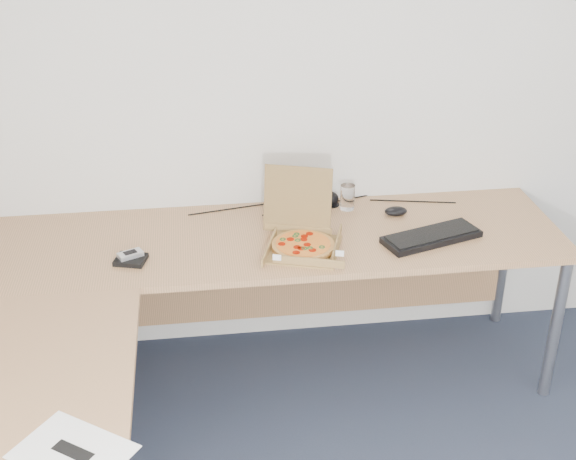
{
  "coord_description": "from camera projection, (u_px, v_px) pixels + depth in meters",
  "views": [
    {
      "loc": [
        -0.82,
        -1.53,
        2.29
      ],
      "look_at": [
        -0.45,
        1.28,
        0.82
      ],
      "focal_mm": 48.6,
      "sensor_mm": 36.0,
      "label": 1
    }
  ],
  "objects": [
    {
      "name": "phone",
      "position": [
        130.0,
        254.0,
        3.14
      ],
      "size": [
        0.11,
        0.09,
        0.02
      ],
      "primitive_type": "cube",
      "rotation": [
        0.0,
        0.0,
        0.44
      ],
      "color": "#B2B5BA",
      "rests_on": "wallet"
    },
    {
      "name": "wallet",
      "position": [
        131.0,
        260.0,
        3.14
      ],
      "size": [
        0.14,
        0.13,
        0.02
      ],
      "primitive_type": "cube",
      "rotation": [
        0.0,
        0.0,
        -0.27
      ],
      "color": "black",
      "rests_on": "desk"
    },
    {
      "name": "dome_speaker",
      "position": [
        331.0,
        198.0,
        3.6
      ],
      "size": [
        0.08,
        0.08,
        0.07
      ],
      "primitive_type": "ellipsoid",
      "color": "black",
      "rests_on": "desk"
    },
    {
      "name": "desk",
      "position": [
        200.0,
        301.0,
        2.94
      ],
      "size": [
        2.5,
        2.2,
        0.73
      ],
      "color": "tan",
      "rests_on": "ground"
    },
    {
      "name": "mouse",
      "position": [
        396.0,
        211.0,
        3.52
      ],
      "size": [
        0.11,
        0.07,
        0.04
      ],
      "primitive_type": "ellipsoid",
      "rotation": [
        0.0,
        0.0,
        0.07
      ],
      "color": "black",
      "rests_on": "desk"
    },
    {
      "name": "paper_sheet",
      "position": [
        73.0,
        452.0,
        2.19
      ],
      "size": [
        0.39,
        0.37,
        0.0
      ],
      "primitive_type": "cube",
      "rotation": [
        0.0,
        0.0,
        -0.63
      ],
      "color": "white",
      "rests_on": "desk"
    },
    {
      "name": "room_shell",
      "position": [
        536.0,
        301.0,
        1.92
      ],
      "size": [
        3.5,
        3.5,
        2.5
      ],
      "primitive_type": null,
      "color": "silver",
      "rests_on": "ground"
    },
    {
      "name": "keyboard",
      "position": [
        431.0,
        237.0,
        3.31
      ],
      "size": [
        0.45,
        0.28,
        0.03
      ],
      "primitive_type": "cube",
      "rotation": [
        0.0,
        0.0,
        0.32
      ],
      "color": "black",
      "rests_on": "desk"
    },
    {
      "name": "drinking_glass",
      "position": [
        347.0,
        197.0,
        3.56
      ],
      "size": [
        0.07,
        0.07,
        0.12
      ],
      "primitive_type": "cylinder",
      "color": "white",
      "rests_on": "desk"
    },
    {
      "name": "cable_bundle",
      "position": [
        317.0,
        205.0,
        3.61
      ],
      "size": [
        0.6,
        0.12,
        0.01
      ],
      "primitive_type": null,
      "rotation": [
        0.0,
        0.0,
        0.14
      ],
      "color": "black",
      "rests_on": "desk"
    },
    {
      "name": "pizza_box",
      "position": [
        303.0,
        241.0,
        3.23
      ],
      "size": [
        0.29,
        0.34,
        0.3
      ],
      "rotation": [
        0.0,
        0.0,
        -0.31
      ],
      "color": "olive",
      "rests_on": "desk"
    }
  ]
}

